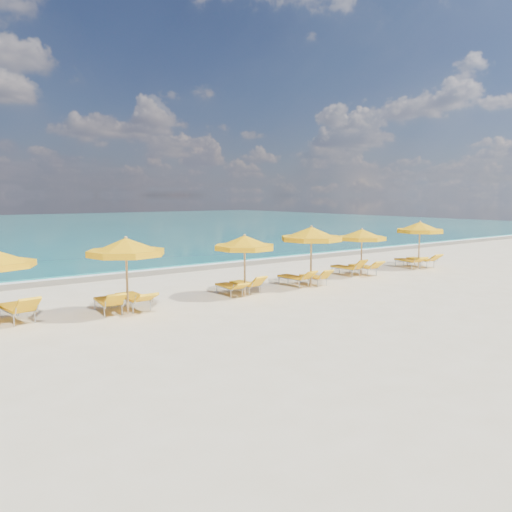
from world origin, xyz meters
TOP-DOWN VIEW (x-y plane):
  - ground_plane at (0.00, 0.00)m, footprint 120.00×120.00m
  - ocean at (0.00, 48.00)m, footprint 120.00×80.00m
  - wet_sand_band at (0.00, 7.40)m, footprint 120.00×2.60m
  - foam_line at (0.00, 8.20)m, footprint 120.00×1.20m
  - whitecap_near at (-6.00, 17.00)m, footprint 14.00×0.36m
  - whitecap_far at (8.00, 24.00)m, footprint 18.00×0.30m
  - umbrella_1 at (-6.61, -0.49)m, footprint 2.85×2.85m
  - umbrella_2 at (-1.93, -0.38)m, footprint 2.90×2.90m
  - umbrella_3 at (1.33, -0.53)m, footprint 2.98×2.98m
  - umbrella_4 at (5.21, 0.18)m, footprint 2.62×2.62m
  - umbrella_5 at (9.65, 0.17)m, footprint 2.94×2.94m
  - lounger_0_right at (-9.69, 0.60)m, footprint 0.96×2.07m
  - lounger_1_left at (-7.07, -0.00)m, footprint 0.77×1.87m
  - lounger_1_right at (-6.20, -0.00)m, footprint 0.71×2.09m
  - lounger_2_left at (-2.31, 0.06)m, footprint 0.66×1.76m
  - lounger_2_right at (-1.55, 0.08)m, footprint 0.67×1.76m
  - lounger_3_left at (0.94, 0.06)m, footprint 0.75×1.86m
  - lounger_3_right at (1.82, -0.19)m, footprint 0.60×1.64m
  - lounger_4_left at (4.77, 0.71)m, footprint 0.72×1.84m
  - lounger_4_right at (5.67, 0.42)m, footprint 0.78×1.93m
  - lounger_5_left at (9.25, 0.53)m, footprint 0.97×2.00m
  - lounger_5_right at (10.14, 0.34)m, footprint 0.78×1.98m

SIDE VIEW (x-z plane):
  - ground_plane at x=0.00m, z-range 0.00..0.00m
  - ocean at x=0.00m, z-range -0.15..0.15m
  - wet_sand_band at x=0.00m, z-range -0.01..0.01m
  - foam_line at x=0.00m, z-range -0.01..0.01m
  - whitecap_near at x=-6.00m, z-range -0.03..0.03m
  - whitecap_far at x=8.00m, z-range -0.03..0.03m
  - lounger_2_left at x=-2.31m, z-range -0.12..0.52m
  - lounger_3_right at x=1.82m, z-range -0.18..0.59m
  - lounger_2_right at x=-1.55m, z-range -0.18..0.61m
  - lounger_3_left at x=0.94m, z-range -0.17..0.61m
  - lounger_5_left at x=9.25m, z-range -0.13..0.58m
  - lounger_1_left at x=-7.07m, z-range -0.19..0.64m
  - lounger_4_right at x=5.67m, z-range -0.17..0.62m
  - lounger_4_left at x=4.77m, z-range -0.20..0.66m
  - lounger_5_right at x=10.14m, z-range -0.17..0.64m
  - lounger_1_right at x=-6.20m, z-range -0.14..0.62m
  - lounger_0_right at x=-9.69m, z-range -0.21..0.71m
  - umbrella_4 at x=5.21m, z-range 0.80..3.08m
  - umbrella_2 at x=-1.93m, z-range 0.83..3.19m
  - umbrella_5 at x=9.65m, z-range 0.87..3.35m
  - umbrella_1 at x=-6.61m, z-range 0.89..3.40m
  - umbrella_3 at x=1.33m, z-range 0.91..3.48m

